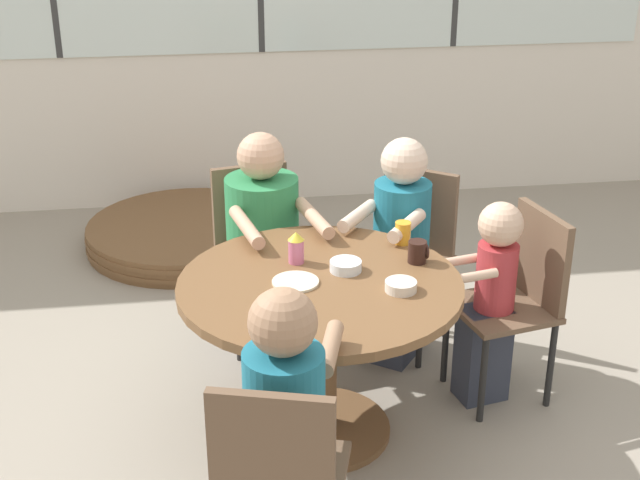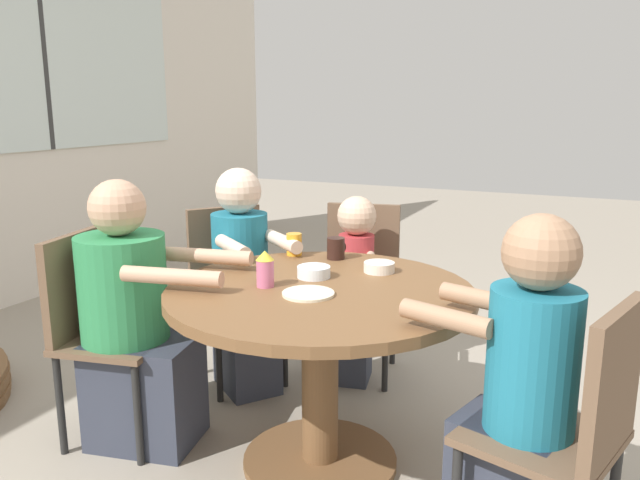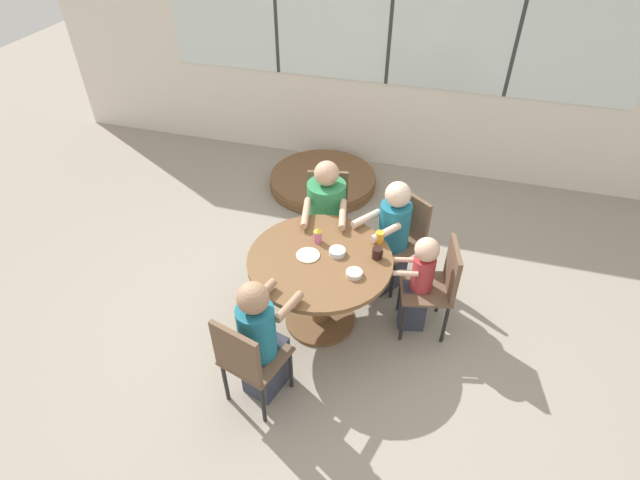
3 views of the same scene
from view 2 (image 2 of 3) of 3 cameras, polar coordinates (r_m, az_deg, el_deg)
The scene contains 16 objects.
ground_plane at distance 2.60m, azimuth 0.00°, elevation -19.70°, with size 16.00×16.00×0.00m, color gray.
dining_table at distance 2.36m, azimuth 0.00°, elevation -8.56°, with size 1.14×1.14×0.72m.
chair_for_woman_green_shirt at distance 3.18m, azimuth -8.09°, elevation -3.44°, with size 0.56×0.56×0.87m.
chair_for_man_blue_shirt at distance 2.73m, azimuth -19.78°, elevation -6.80°, with size 0.47×0.47×0.87m.
chair_for_man_teal_shirt at distance 1.94m, azimuth 22.28°, elevation -15.09°, with size 0.49×0.49×0.87m.
chair_for_toddler at distance 3.24m, azimuth 3.69°, elevation -3.04°, with size 0.48×0.48×0.87m.
person_woman_green_shirt at distance 3.04m, azimuth -7.02°, elevation -4.38°, with size 0.51×0.55×1.09m.
person_man_blue_shirt at distance 2.65m, azimuth -16.59°, elevation -7.89°, with size 0.47×0.69×1.10m.
person_man_teal_shirt at distance 1.99m, azimuth 17.76°, elevation -14.16°, with size 0.38×0.52×1.09m.
person_toddler at distance 3.11m, azimuth 3.23°, elevation -4.48°, with size 0.36×0.25×0.94m.
coffee_mug at distance 2.71m, azimuth 1.48°, elevation -0.75°, with size 0.08×0.08×0.09m.
sippy_cup at distance 2.30m, azimuth -5.04°, elevation -2.60°, with size 0.07×0.07×0.14m.
juice_glass at distance 2.78m, azimuth -2.38°, elevation -0.39°, with size 0.07×0.07×0.10m.
bowl_white_shallow at distance 2.43m, azimuth -0.57°, elevation -2.93°, with size 0.13×0.13×0.04m.
bowl_cereal at distance 2.52m, azimuth 5.43°, elevation -2.48°, with size 0.12×0.12×0.04m.
plate_tortillas at distance 2.21m, azimuth -1.09°, elevation -4.92°, with size 0.19×0.19×0.01m.
Camera 2 is at (-1.99, -0.94, 1.38)m, focal length 35.00 mm.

